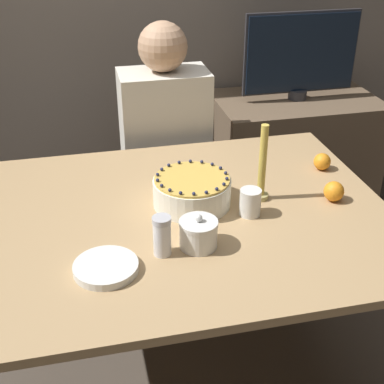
% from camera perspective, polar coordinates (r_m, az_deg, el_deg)
% --- Properties ---
extents(ground_plane, '(12.00, 12.00, 0.00)m').
position_cam_1_polar(ground_plane, '(2.31, -1.24, -18.63)').
color(ground_plane, '#4C4238').
extents(dining_table, '(1.45, 1.11, 0.76)m').
position_cam_1_polar(dining_table, '(1.87, -1.46, -4.99)').
color(dining_table, tan).
rests_on(dining_table, ground_plane).
extents(cake, '(0.27, 0.27, 0.11)m').
position_cam_1_polar(cake, '(1.85, 0.00, 0.11)').
color(cake, white).
rests_on(cake, dining_table).
extents(sugar_bowl, '(0.12, 0.12, 0.11)m').
position_cam_1_polar(sugar_bowl, '(1.63, 0.69, -4.46)').
color(sugar_bowl, white).
rests_on(sugar_bowl, dining_table).
extents(sugar_shaker, '(0.06, 0.06, 0.13)m').
position_cam_1_polar(sugar_shaker, '(1.59, -3.22, -4.67)').
color(sugar_shaker, white).
rests_on(sugar_shaker, dining_table).
extents(plate_stack, '(0.19, 0.19, 0.02)m').
position_cam_1_polar(plate_stack, '(1.57, -9.17, -7.95)').
color(plate_stack, white).
rests_on(plate_stack, dining_table).
extents(candle, '(0.06, 0.06, 0.28)m').
position_cam_1_polar(candle, '(1.87, 7.49, 2.37)').
color(candle, tan).
rests_on(candle, dining_table).
extents(cup, '(0.07, 0.07, 0.09)m').
position_cam_1_polar(cup, '(1.80, 6.23, -1.10)').
color(cup, white).
rests_on(cup, dining_table).
extents(orange_fruit_0, '(0.07, 0.07, 0.07)m').
position_cam_1_polar(orange_fruit_0, '(1.94, 14.89, 0.07)').
color(orange_fruit_0, orange).
rests_on(orange_fruit_0, dining_table).
extents(orange_fruit_1, '(0.07, 0.07, 0.07)m').
position_cam_1_polar(orange_fruit_1, '(2.15, 13.71, 3.17)').
color(orange_fruit_1, orange).
rests_on(orange_fruit_1, dining_table).
extents(person_man_blue_shirt, '(0.40, 0.34, 1.24)m').
position_cam_1_polar(person_man_blue_shirt, '(2.58, -2.79, 2.43)').
color(person_man_blue_shirt, '#2D2D38').
rests_on(person_man_blue_shirt, ground_plane).
extents(side_cabinet, '(0.89, 0.54, 0.73)m').
position_cam_1_polar(side_cabinet, '(3.16, 10.50, 3.53)').
color(side_cabinet, brown).
rests_on(side_cabinet, ground_plane).
extents(tv_monitor, '(0.63, 0.10, 0.46)m').
position_cam_1_polar(tv_monitor, '(2.96, 11.56, 14.16)').
color(tv_monitor, '#2D2D33').
rests_on(tv_monitor, side_cabinet).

